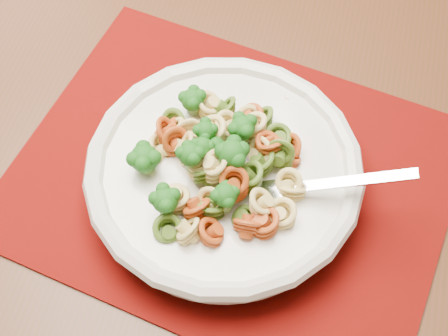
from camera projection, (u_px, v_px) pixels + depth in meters
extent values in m
cube|color=#462B17|center=(84.00, 118.00, 1.56)|extent=(4.00, 4.00, 0.01)
cube|color=#492414|center=(297.00, 93.00, 0.74)|extent=(1.65, 1.38, 0.04)
cube|color=#620704|center=(232.00, 178.00, 0.66)|extent=(0.56, 0.53, 0.00)
cylinder|color=silver|center=(224.00, 185.00, 0.65)|extent=(0.12, 0.12, 0.01)
cylinder|color=silver|center=(224.00, 175.00, 0.63)|extent=(0.26, 0.26, 0.03)
torus|color=silver|center=(224.00, 167.00, 0.62)|extent=(0.28, 0.28, 0.02)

